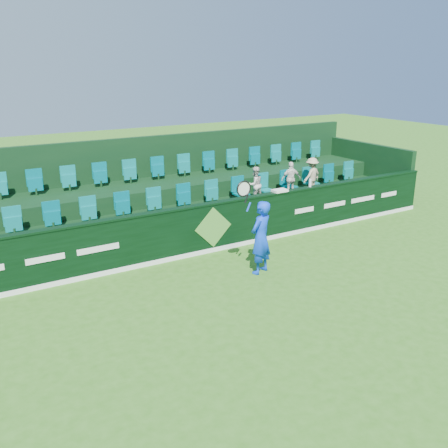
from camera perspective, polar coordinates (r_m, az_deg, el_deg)
ground at (r=10.51m, az=9.60°, el=-9.77°), size 60.00×60.00×0.00m
sponsor_hoarding at (r=13.26m, az=-1.46°, el=-0.36°), size 16.00×0.25×1.35m
stand_tier_front at (r=14.27m, az=-3.66°, el=-0.21°), size 16.00×2.00×0.80m
stand_tier_back at (r=15.84m, az=-6.87°, el=2.49°), size 16.00×1.80×1.30m
stand_rear at (r=16.09m, az=-7.60°, el=4.79°), size 16.00×4.10×2.60m
seat_row_front at (r=14.41m, az=-4.45°, el=2.86°), size 13.50×0.50×0.60m
seat_row_back at (r=15.88m, az=-7.45°, el=6.04°), size 13.50×0.50×0.60m
tennis_player at (r=11.85m, az=4.20°, el=-1.48°), size 1.20×0.64×2.43m
spectator_left at (r=15.10m, az=3.54°, el=4.53°), size 0.54×0.43×1.08m
spectator_middle at (r=15.91m, az=7.65°, el=5.12°), size 0.69×0.41×1.10m
spectator_right at (r=16.44m, az=9.99°, el=5.51°), size 0.82×0.60×1.14m
towel at (r=14.27m, az=6.39°, el=3.82°), size 0.43×0.28×0.06m
drinks_bottle at (r=14.93m, az=9.82°, el=4.65°), size 0.08×0.08×0.24m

